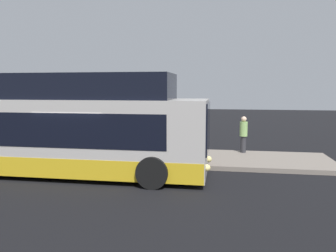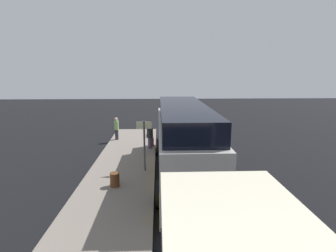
# 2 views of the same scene
# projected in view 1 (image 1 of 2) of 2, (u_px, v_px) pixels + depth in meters

# --- Properties ---
(ground) EXTENTS (80.00, 80.00, 0.00)m
(ground) POSITION_uv_depth(u_px,v_px,m) (82.00, 176.00, 12.34)
(ground) COLOR black
(platform) EXTENTS (20.00, 3.57, 0.19)m
(platform) POSITION_uv_depth(u_px,v_px,m) (112.00, 155.00, 15.65)
(platform) COLOR slate
(platform) RESTS_ON ground
(bus_lead) EXTENTS (10.96, 2.76, 3.82)m
(bus_lead) POSITION_uv_depth(u_px,v_px,m) (62.00, 130.00, 12.41)
(bus_lead) COLOR #B2ADA8
(bus_lead) RESTS_ON ground
(passenger_boarding) EXTENTS (0.52, 0.52, 1.76)m
(passenger_boarding) POSITION_uv_depth(u_px,v_px,m) (244.00, 133.00, 15.77)
(passenger_boarding) COLOR #2D2D33
(passenger_boarding) RESTS_ON platform
(passenger_waiting) EXTENTS (0.70, 0.60, 1.67)m
(passenger_waiting) POSITION_uv_depth(u_px,v_px,m) (187.00, 142.00, 13.55)
(passenger_waiting) COLOR #4C476B
(passenger_waiting) RESTS_ON platform
(suitcase) EXTENTS (0.36, 0.25, 0.82)m
(suitcase) POSITION_uv_depth(u_px,v_px,m) (201.00, 157.00, 13.39)
(suitcase) COLOR maroon
(suitcase) RESTS_ON platform
(sign_post) EXTENTS (0.10, 0.80, 2.74)m
(sign_post) POSITION_uv_depth(u_px,v_px,m) (90.00, 120.00, 14.29)
(sign_post) COLOR #4C4C51
(sign_post) RESTS_ON platform
(trash_bin) EXTENTS (0.44, 0.44, 0.65)m
(trash_bin) POSITION_uv_depth(u_px,v_px,m) (64.00, 145.00, 16.04)
(trash_bin) COLOR #593319
(trash_bin) RESTS_ON platform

